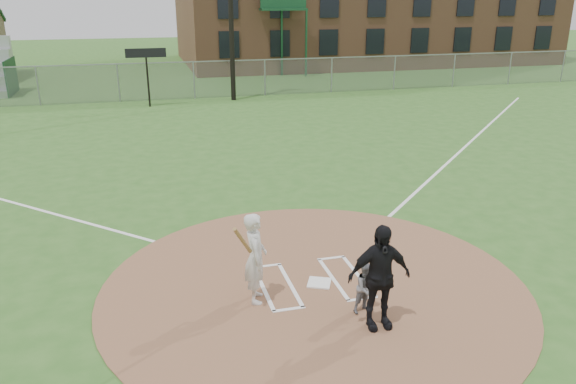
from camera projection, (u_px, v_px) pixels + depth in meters
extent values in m
plane|color=#2F5D20|center=(314.00, 286.00, 11.14)|extent=(140.00, 140.00, 0.00)
cylinder|color=#8D6043|center=(314.00, 286.00, 11.13)|extent=(8.40, 8.40, 0.02)
cube|color=white|center=(319.00, 283.00, 11.19)|extent=(0.60, 0.60, 0.03)
cube|color=white|center=(467.00, 145.00, 21.53)|extent=(17.04, 17.04, 0.01)
imported|color=slate|center=(366.00, 288.00, 10.06)|extent=(0.55, 0.47, 0.96)
imported|color=black|center=(379.00, 277.00, 9.47)|extent=(1.12, 0.49, 1.89)
cube|color=white|center=(263.00, 288.00, 11.02)|extent=(0.08, 1.80, 0.01)
cube|color=white|center=(290.00, 284.00, 11.16)|extent=(0.08, 1.80, 0.01)
cube|color=white|center=(267.00, 266.00, 11.91)|extent=(0.62, 0.08, 0.01)
cube|color=white|center=(289.00, 309.00, 10.27)|extent=(0.62, 0.08, 0.01)
cube|color=white|center=(358.00, 275.00, 11.51)|extent=(0.08, 1.80, 0.01)
cube|color=white|center=(333.00, 279.00, 11.37)|extent=(0.08, 1.80, 0.01)
cube|color=white|center=(331.00, 258.00, 12.26)|extent=(0.62, 0.08, 0.01)
cube|color=white|center=(362.00, 299.00, 10.62)|extent=(0.62, 0.08, 0.01)
imported|color=silver|center=(255.00, 258.00, 10.32)|extent=(0.52, 0.70, 1.75)
cylinder|color=olive|center=(243.00, 241.00, 9.70)|extent=(0.43, 0.51, 0.70)
cube|color=slate|center=(194.00, 80.00, 30.84)|extent=(56.00, 0.03, 2.00)
cube|color=gray|center=(193.00, 62.00, 30.51)|extent=(56.00, 0.06, 0.06)
cube|color=gray|center=(194.00, 80.00, 30.84)|extent=(56.08, 0.08, 2.00)
cube|color=#194728|center=(11.00, 77.00, 32.23)|extent=(0.08, 3.20, 2.00)
cube|color=#194728|center=(283.00, 9.00, 38.07)|extent=(3.20, 1.00, 0.15)
cube|color=#194728|center=(282.00, 43.00, 39.27)|extent=(0.12, 0.12, 4.50)
cube|color=#194728|center=(306.00, 43.00, 38.77)|extent=(0.12, 0.12, 4.50)
cube|color=#194728|center=(283.00, 1.00, 37.88)|extent=(3.20, 0.08, 1.00)
cylinder|color=black|center=(148.00, 81.00, 28.49)|extent=(0.10, 0.10, 2.60)
cube|color=black|center=(146.00, 53.00, 28.02)|extent=(2.00, 0.10, 0.45)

